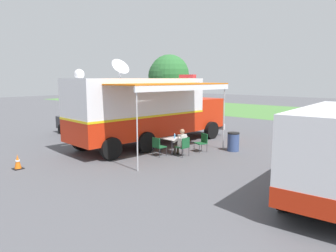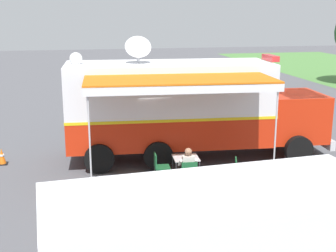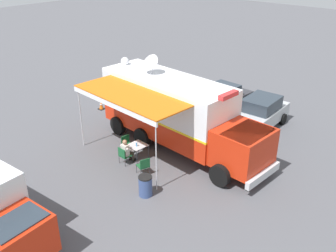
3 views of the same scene
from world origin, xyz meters
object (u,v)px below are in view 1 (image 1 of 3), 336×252
Objects in this scene: traffic_cone at (18,162)px; folding_chair_beside_table at (158,145)px; seated_responder at (181,142)px; car_behind_truck at (122,117)px; car_far_corner at (85,121)px; command_truck at (150,108)px; folding_chair_at_table at (184,145)px; water_bottle at (175,136)px; folding_table at (172,139)px; trash_bin at (233,142)px; folding_chair_spare_by_truck at (202,141)px.

folding_chair_beside_table is at bearing 62.96° from traffic_cone.
seated_responder is 8.02m from car_behind_truck.
seated_responder is 6.79m from traffic_cone.
seated_responder is 7.78m from car_far_corner.
command_truck reaches higher than folding_chair_at_table.
water_bottle is 0.99m from folding_chair_beside_table.
command_truck is 11.07× the size of folding_chair_at_table.
folding_chair_at_table and folding_chair_beside_table have the same top height.
car_far_corner is at bearing 173.54° from folding_chair_beside_table.
folding_table is 0.20× the size of car_behind_truck.
command_truck reaches higher than trash_bin.
folding_chair_at_table is at bearing -20.10° from car_behind_truck.
folding_chair_at_table reaches higher than traffic_cone.
car_behind_truck is (-6.90, 2.72, 0.21)m from folding_table.
folding_chair_at_table is 7.97m from car_far_corner.
water_bottle is 0.25× the size of trash_bin.
seated_responder is at bearing -8.56° from folding_table.
car_far_corner is at bearing -171.94° from command_truck.
command_truck reaches higher than car_behind_truck.
water_bottle is at bearing -127.62° from trash_bin.
water_bottle is at bearing 64.94° from traffic_cone.
folding_table is 1.52m from folding_chair_spare_by_truck.
car_behind_truck reaches higher than folding_chair_spare_by_truck.
trash_bin is 9.37m from car_far_corner.
trash_bin is (1.04, 1.11, -0.06)m from folding_chair_spare_by_truck.
trash_bin is at bearing 66.29° from folding_chair_at_table.
folding_chair_spare_by_truck is at bearing -133.19° from trash_bin.
command_truck is 6.89m from traffic_cone.
command_truck is at bearing -168.82° from folding_chair_spare_by_truck.
command_truck is 2.93m from folding_chair_beside_table.
folding_chair_beside_table and folding_chair_spare_by_truck have the same top height.
command_truck is at bearing 164.84° from seated_responder.
trash_bin is 0.21× the size of car_far_corner.
trash_bin is at bearing 51.46° from folding_table.
folding_chair_spare_by_truck is 1.37m from seated_responder.
car_far_corner is at bearing -165.06° from trash_bin.
folding_chair_spare_by_truck is at bearing 63.82° from traffic_cone.
water_bottle is 0.26× the size of folding_chair_spare_by_truck.
car_far_corner is (-7.27, -0.11, 0.05)m from water_bottle.
car_behind_truck is at bearing 159.26° from water_bottle.
command_truck is 3.37m from folding_chair_at_table.
traffic_cone is at bearing -94.84° from command_truck.
trash_bin is 0.21× the size of car_behind_truck.
command_truck is at bearing -23.44° from car_behind_truck.
seated_responder is 1.37× the size of trash_bin.
folding_chair_beside_table is at bearing -133.03° from seated_responder.
folding_chair_spare_by_truck is 0.96× the size of trash_bin.
car_behind_truck is at bearing 159.90° from folding_chair_at_table.
command_truck is 5.16m from car_far_corner.
folding_chair_spare_by_truck is at bearing 9.24° from car_far_corner.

